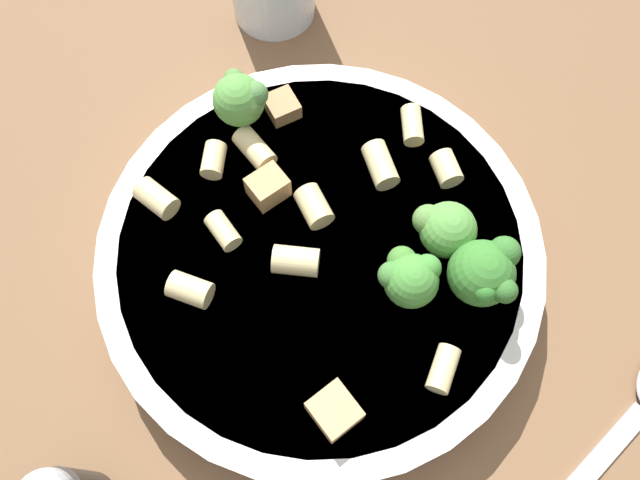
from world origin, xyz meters
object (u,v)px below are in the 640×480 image
(broccoli_floret_1, at_px, (484,273))
(rigatoni_10, at_px, (446,169))
(rigatoni_0, at_px, (190,290))
(rigatoni_1, at_px, (314,206))
(rigatoni_3, at_px, (255,149))
(rigatoni_2, at_px, (380,165))
(chicken_chunk_2, at_px, (266,188))
(broccoli_floret_3, at_px, (241,99))
(rigatoni_6, at_px, (214,160))
(pasta_bowl, at_px, (320,256))
(chicken_chunk_1, at_px, (282,106))
(rigatoni_5, at_px, (412,125))
(broccoli_floret_0, at_px, (445,228))
(broccoli_floret_2, at_px, (410,277))
(chicken_chunk_0, at_px, (334,411))
(rigatoni_8, at_px, (157,198))
(rigatoni_4, at_px, (295,260))
(rigatoni_9, at_px, (223,231))
(rigatoni_7, at_px, (448,364))

(broccoli_floret_1, height_order, rigatoni_10, broccoli_floret_1)
(rigatoni_0, height_order, rigatoni_10, same)
(rigatoni_1, distance_m, rigatoni_3, 0.06)
(rigatoni_0, distance_m, rigatoni_2, 0.14)
(rigatoni_1, distance_m, chicken_chunk_2, 0.03)
(rigatoni_1, height_order, rigatoni_10, rigatoni_1)
(broccoli_floret_3, bearing_deg, rigatoni_6, 19.74)
(pasta_bowl, distance_m, chicken_chunk_1, 0.11)
(rigatoni_1, distance_m, rigatoni_5, 0.09)
(broccoli_floret_1, relative_size, rigatoni_0, 1.86)
(broccoli_floret_0, bearing_deg, rigatoni_3, -70.87)
(broccoli_floret_2, distance_m, rigatoni_3, 0.13)
(broccoli_floret_1, relative_size, chicken_chunk_0, 1.87)
(rigatoni_0, distance_m, chicken_chunk_0, 0.11)
(rigatoni_5, bearing_deg, rigatoni_8, -23.33)
(rigatoni_2, height_order, rigatoni_8, same)
(rigatoni_10, bearing_deg, rigatoni_4, -8.37)
(broccoli_floret_1, bearing_deg, rigatoni_1, -69.76)
(chicken_chunk_1, bearing_deg, pasta_bowl, 62.53)
(rigatoni_9, height_order, rigatoni_10, rigatoni_10)
(rigatoni_3, distance_m, chicken_chunk_1, 0.04)
(rigatoni_5, height_order, rigatoni_6, same)
(rigatoni_4, height_order, rigatoni_7, rigatoni_4)
(pasta_bowl, height_order, rigatoni_8, rigatoni_8)
(rigatoni_7, height_order, chicken_chunk_1, rigatoni_7)
(rigatoni_9, relative_size, chicken_chunk_2, 1.02)
(pasta_bowl, xyz_separation_m, broccoli_floret_2, (-0.02, 0.06, 0.04))
(chicken_chunk_1, xyz_separation_m, chicken_chunk_2, (0.05, 0.04, 0.00))
(broccoli_floret_3, bearing_deg, rigatoni_0, 36.11)
(broccoli_floret_3, bearing_deg, chicken_chunk_2, 65.02)
(rigatoni_5, bearing_deg, rigatoni_7, 52.10)
(broccoli_floret_2, height_order, rigatoni_7, broccoli_floret_2)
(rigatoni_2, xyz_separation_m, rigatoni_5, (-0.04, -0.01, -0.00))
(broccoli_floret_3, bearing_deg, rigatoni_1, 82.83)
(rigatoni_6, relative_size, rigatoni_9, 0.94)
(broccoli_floret_0, distance_m, rigatoni_8, 0.18)
(rigatoni_9, xyz_separation_m, chicken_chunk_0, (0.02, 0.13, 0.00))
(rigatoni_8, bearing_deg, broccoli_floret_3, -171.92)
(rigatoni_2, xyz_separation_m, rigatoni_8, (0.12, -0.08, -0.00))
(pasta_bowl, distance_m, rigatoni_7, 0.11)
(pasta_bowl, bearing_deg, rigatoni_3, -98.79)
(rigatoni_4, relative_size, chicken_chunk_1, 1.31)
(broccoli_floret_1, distance_m, broccoli_floret_2, 0.04)
(rigatoni_8, bearing_deg, broccoli_floret_0, 129.11)
(rigatoni_7, bearing_deg, rigatoni_0, -58.24)
(rigatoni_3, xyz_separation_m, rigatoni_7, (0.01, 0.18, -0.00))
(broccoli_floret_0, xyz_separation_m, rigatoni_3, (0.04, -0.12, -0.02))
(rigatoni_7, bearing_deg, pasta_bowl, -87.84)
(broccoli_floret_3, height_order, chicken_chunk_2, broccoli_floret_3)
(rigatoni_1, xyz_separation_m, chicken_chunk_1, (-0.03, -0.07, -0.00))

